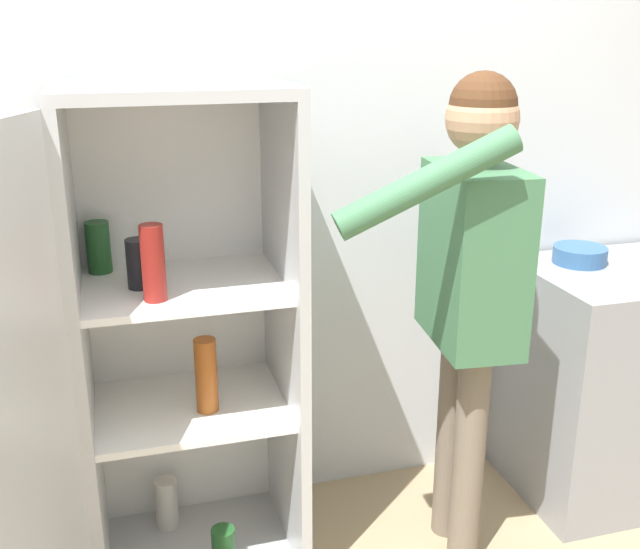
% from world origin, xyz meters
% --- Properties ---
extents(wall_back, '(7.00, 0.06, 2.55)m').
position_xyz_m(wall_back, '(0.00, 0.98, 1.27)').
color(wall_back, silver).
rests_on(wall_back, ground_plane).
extents(refrigerator, '(0.98, 1.20, 1.64)m').
position_xyz_m(refrigerator, '(-0.52, 0.55, 0.81)').
color(refrigerator, '#B7BABC').
rests_on(refrigerator, ground_plane).
extents(person, '(0.67, 0.55, 1.67)m').
position_xyz_m(person, '(0.49, 0.45, 1.07)').
color(person, '#726656').
rests_on(person, ground_plane).
extents(counter, '(0.70, 0.59, 0.93)m').
position_xyz_m(counter, '(1.24, 0.63, 0.46)').
color(counter, gray).
rests_on(counter, ground_plane).
extents(bowl, '(0.20, 0.20, 0.07)m').
position_xyz_m(bowl, '(1.11, 0.75, 0.96)').
color(bowl, '#335B8E').
rests_on(bowl, counter).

